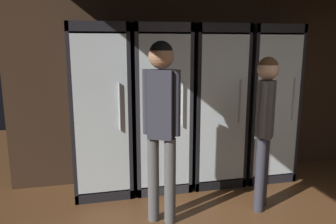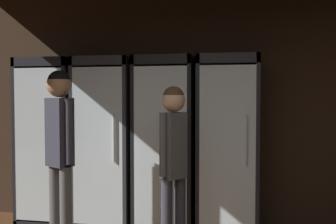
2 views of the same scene
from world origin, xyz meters
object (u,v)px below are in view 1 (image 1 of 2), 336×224
shopper_near (161,113)px  cooler_far_left (100,112)px  shopper_far (265,117)px  cooler_left (159,109)px  cooler_center (214,107)px  cooler_right (264,105)px

shopper_near → cooler_far_left: bearing=121.5°
cooler_far_left → shopper_near: bearing=-58.5°
cooler_far_left → shopper_far: (1.59, -0.83, 0.04)m
cooler_left → cooler_center: (0.68, 0.00, -0.00)m
cooler_far_left → cooler_left: 0.68m
cooler_left → shopper_far: 1.23m
cooler_center → shopper_far: (0.23, -0.82, 0.04)m
shopper_near → cooler_center: bearing=45.2°
cooler_right → shopper_far: size_ratio=1.22×
shopper_far → shopper_near: bearing=-178.9°
cooler_far_left → shopper_near: size_ratio=1.11×
cooler_center → cooler_right: 0.68m
cooler_left → cooler_right: bearing=0.0°
cooler_far_left → shopper_far: bearing=-27.5°
cooler_left → cooler_right: same height
cooler_far_left → cooler_left: (0.68, -0.00, 0.00)m
cooler_left → cooler_right: (1.36, 0.00, -0.01)m
cooler_left → cooler_right: size_ratio=1.00×
cooler_left → shopper_near: bearing=-100.7°
cooler_center → shopper_near: 1.20m
cooler_center → shopper_near: size_ratio=1.11×
cooler_far_left → cooler_left: same height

